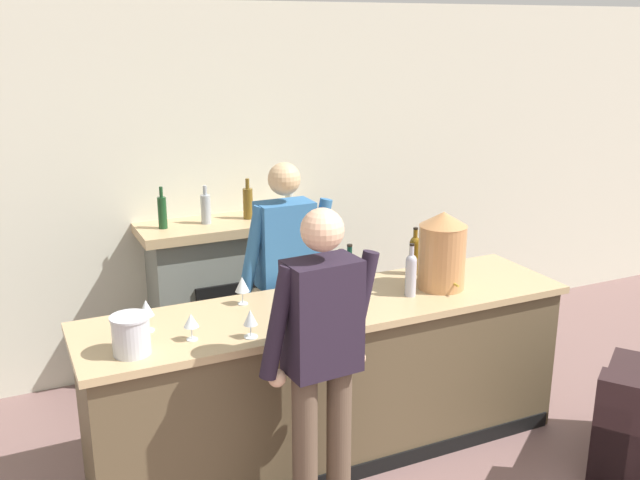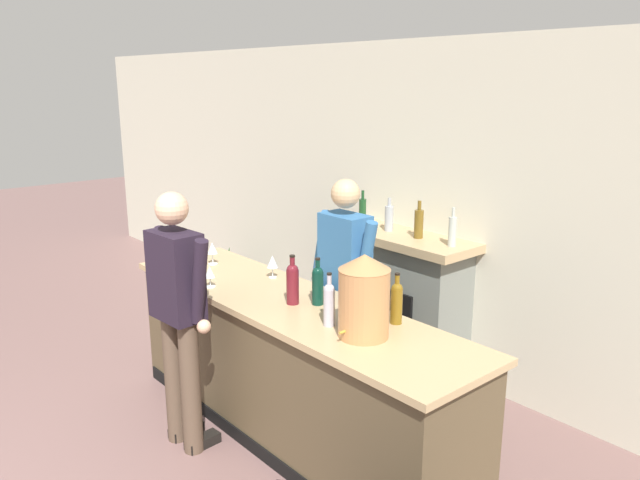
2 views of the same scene
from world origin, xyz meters
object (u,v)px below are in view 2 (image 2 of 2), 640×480
Objects in this scene: wine_glass_near_bucket at (212,249)px; wine_bottle_port_short at (397,301)px; ice_bucket_steel at (177,254)px; wine_bottle_riesling_slim at (329,303)px; wine_glass_back_row at (201,261)px; copper_dispenser at (364,296)px; wine_bottle_burgundy_dark at (318,284)px; wine_glass_by_dispenser at (272,262)px; person_customer at (179,311)px; fireplace_stone at (401,301)px; wine_bottle_rose_blush at (293,282)px; person_bartender at (344,284)px; wine_glass_front_right at (210,273)px; potted_plant_corner at (217,280)px.

wine_bottle_port_short is at bearing 5.94° from wine_glass_near_bucket.
wine_bottle_riesling_slim is at bearing 3.45° from ice_bucket_steel.
wine_glass_back_row is (-1.62, -0.40, -0.04)m from wine_bottle_port_short.
ice_bucket_steel is 1.38× the size of wine_glass_back_row.
copper_dispenser is 1.64m from wine_glass_back_row.
copper_dispenser is at bearing -14.07° from wine_bottle_burgundy_dark.
wine_glass_back_row is (-0.41, -0.37, -0.02)m from wine_glass_by_dispenser.
person_customer reaches higher than copper_dispenser.
wine_bottle_burgundy_dark is at bearing -73.13° from fireplace_stone.
wine_bottle_rose_blush is 1.04× the size of wine_bottle_port_short.
wine_bottle_port_short is 1.67m from wine_glass_back_row.
person_customer is 1.23m from person_bartender.
person_customer is 0.46m from wine_glass_front_right.
potted_plant_corner is at bearing 170.14° from person_bartender.
wine_bottle_riesling_slim is at bearing 8.74° from wine_glass_front_right.
wine_bottle_riesling_slim is at bearing -125.48° from wine_bottle_port_short.
fireplace_stone is 0.89m from person_bartender.
copper_dispenser reaches higher than wine_bottle_port_short.
wine_glass_by_dispenser is at bearing 29.09° from ice_bucket_steel.
wine_bottle_rose_blush is at bearing -158.73° from wine_bottle_port_short.
wine_bottle_port_short reaches higher than wine_glass_back_row.
wine_bottle_riesling_slim is 1.57m from wine_glass_near_bucket.
wine_bottle_burgundy_dark is at bearing 11.88° from ice_bucket_steel.
wine_bottle_port_short is (-0.01, 0.29, -0.10)m from copper_dispenser.
potted_plant_corner is 4.36× the size of wine_glass_front_right.
ice_bucket_steel is 1.27m from wine_bottle_rose_blush.
wine_glass_back_row is at bearing -166.43° from wine_bottle_burgundy_dark.
wine_bottle_burgundy_dark is 1.77× the size of wine_glass_near_bucket.
ice_bucket_steel is 0.32m from wine_glass_back_row.
person_customer is 1.41m from wine_bottle_port_short.
potted_plant_corner is at bearing 146.03° from wine_glass_back_row.
person_bartender is 1.36m from ice_bucket_steel.
fireplace_stone is 0.86× the size of person_bartender.
copper_dispenser is 1.55× the size of wine_bottle_burgundy_dark.
wine_glass_by_dispenser is at bearing 76.05° from wine_glass_front_right.
fireplace_stone is 3.05× the size of copper_dispenser.
wine_glass_front_right is at bearing 121.77° from person_customer.
copper_dispenser is 1.36m from wine_glass_front_right.
wine_bottle_burgundy_dark is (-0.32, 0.19, -0.00)m from wine_bottle_riesling_slim.
wine_glass_near_bucket is at bearing 176.78° from copper_dispenser.
person_bartender is (2.53, -0.44, 0.69)m from potted_plant_corner.
wine_bottle_burgundy_dark is 1.24m from wine_glass_near_bucket.
person_customer is 5.54× the size of wine_bottle_burgundy_dark.
person_bartender is 3.56× the size of copper_dispenser.
wine_bottle_port_short is 0.58m from wine_bottle_burgundy_dark.
wine_bottle_riesling_slim reaches higher than wine_bottle_port_short.
wine_glass_by_dispenser is (-1.22, 0.26, -0.13)m from copper_dispenser.
wine_bottle_riesling_slim is (3.09, -1.08, 0.86)m from potted_plant_corner.
person_customer is 0.72m from wine_glass_back_row.
person_customer is 11.27× the size of wine_glass_front_right.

